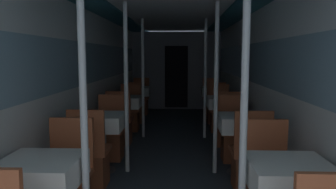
{
  "coord_description": "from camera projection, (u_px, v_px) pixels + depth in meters",
  "views": [
    {
      "loc": [
        0.12,
        -1.59,
        1.49
      ],
      "look_at": [
        -0.03,
        2.47,
        1.01
      ],
      "focal_mm": 35.0,
      "sensor_mm": 36.0,
      "label": 1
    }
  ],
  "objects": [
    {
      "name": "dining_table_right_0",
      "position": [
        289.0,
        181.0,
        2.32
      ],
      "size": [
        0.56,
        0.56,
        0.75
      ],
      "color": "#4C4C51",
      "rests_on": "ground_plane"
    },
    {
      "name": "wall_left",
      "position": [
        95.0,
        79.0,
        5.27
      ],
      "size": [
        0.05,
        10.04,
        2.15
      ],
      "color": "silver",
      "rests_on": "ground_plane"
    },
    {
      "name": "chair_left_near_2",
      "position": [
        120.0,
        128.0,
        5.52
      ],
      "size": [
        0.4,
        0.4,
        0.92
      ],
      "color": "brown",
      "rests_on": "ground_plane"
    },
    {
      "name": "chair_right_near_3",
      "position": [
        215.0,
        110.0,
        7.26
      ],
      "size": [
        0.4,
        0.4,
        0.92
      ],
      "color": "brown",
      "rests_on": "ground_plane"
    },
    {
      "name": "chair_right_far_2",
      "position": [
        219.0,
        117.0,
        6.49
      ],
      "size": [
        0.4,
        0.4,
        0.92
      ],
      "rotation": [
        0.0,
        0.0,
        3.14
      ],
      "color": "brown",
      "rests_on": "ground_plane"
    },
    {
      "name": "bulkhead_far",
      "position": [
        176.0,
        71.0,
        9.16
      ],
      "size": [
        2.46,
        0.09,
        2.15
      ],
      "color": "slate",
      "rests_on": "ground_plane"
    },
    {
      "name": "chair_left_far_1",
      "position": [
        111.0,
        139.0,
        4.75
      ],
      "size": [
        0.4,
        0.4,
        0.92
      ],
      "rotation": [
        0.0,
        0.0,
        3.14
      ],
      "color": "brown",
      "rests_on": "ground_plane"
    },
    {
      "name": "chair_right_near_1",
      "position": [
        249.0,
        165.0,
        3.64
      ],
      "size": [
        0.4,
        0.4,
        0.92
      ],
      "color": "brown",
      "rests_on": "ground_plane"
    },
    {
      "name": "ceiling_panel",
      "position": [
        173.0,
        11.0,
        5.09
      ],
      "size": [
        2.51,
        10.04,
        0.07
      ],
      "color": "silver",
      "rests_on": "wall_left"
    },
    {
      "name": "support_pole_right_0",
      "position": [
        244.0,
        116.0,
        2.28
      ],
      "size": [
        0.05,
        0.05,
        2.15
      ],
      "color": "silver",
      "rests_on": "ground_plane"
    },
    {
      "name": "chair_right_near_2",
      "position": [
        227.0,
        128.0,
        5.45
      ],
      "size": [
        0.4,
        0.4,
        0.92
      ],
      "color": "brown",
      "rests_on": "ground_plane"
    },
    {
      "name": "chair_left_near_1",
      "position": [
        91.0,
        163.0,
        3.71
      ],
      "size": [
        0.4,
        0.4,
        0.92
      ],
      "color": "brown",
      "rests_on": "ground_plane"
    },
    {
      "name": "dining_table_left_1",
      "position": [
        101.0,
        125.0,
        4.19
      ],
      "size": [
        0.56,
        0.56,
        0.75
      ],
      "color": "#4C4C51",
      "rests_on": "ground_plane"
    },
    {
      "name": "dining_table_right_1",
      "position": [
        241.0,
        126.0,
        4.13
      ],
      "size": [
        0.56,
        0.56,
        0.75
      ],
      "color": "#4C4C51",
      "rests_on": "ground_plane"
    },
    {
      "name": "dining_table_left_2",
      "position": [
        125.0,
        104.0,
        6.0
      ],
      "size": [
        0.56,
        0.56,
        0.75
      ],
      "color": "#4C4C51",
      "rests_on": "ground_plane"
    },
    {
      "name": "dining_table_right_2",
      "position": [
        223.0,
        105.0,
        5.93
      ],
      "size": [
        0.56,
        0.56,
        0.75
      ],
      "color": "#4C4C51",
      "rests_on": "ground_plane"
    },
    {
      "name": "chair_right_far_1",
      "position": [
        234.0,
        140.0,
        4.68
      ],
      "size": [
        0.4,
        0.4,
        0.92
      ],
      "rotation": [
        0.0,
        0.0,
        3.14
      ],
      "color": "brown",
      "rests_on": "ground_plane"
    },
    {
      "name": "dining_table_left_3",
      "position": [
        138.0,
        93.0,
        7.81
      ],
      "size": [
        0.56,
        0.56,
        0.75
      ],
      "color": "#4C4C51",
      "rests_on": "ground_plane"
    },
    {
      "name": "support_pole_left_2",
      "position": [
        143.0,
        79.0,
        5.93
      ],
      "size": [
        0.05,
        0.05,
        2.15
      ],
      "color": "silver",
      "rests_on": "ground_plane"
    },
    {
      "name": "support_pole_left_1",
      "position": [
        126.0,
        89.0,
        4.13
      ],
      "size": [
        0.05,
        0.05,
        2.15
      ],
      "color": "silver",
      "rests_on": "ground_plane"
    },
    {
      "name": "support_pole_right_1",
      "position": [
        216.0,
        89.0,
        4.08
      ],
      "size": [
        0.05,
        0.05,
        2.15
      ],
      "color": "silver",
      "rests_on": "ground_plane"
    },
    {
      "name": "wall_right",
      "position": [
        252.0,
        80.0,
        5.17
      ],
      "size": [
        0.05,
        10.04,
        2.15
      ],
      "color": "silver",
      "rests_on": "ground_plane"
    },
    {
      "name": "dining_table_right_3",
      "position": [
        213.0,
        93.0,
        7.74
      ],
      "size": [
        0.56,
        0.56,
        0.75
      ],
      "color": "#4C4C51",
      "rests_on": "ground_plane"
    },
    {
      "name": "chair_left_far_2",
      "position": [
        130.0,
        116.0,
        6.56
      ],
      "size": [
        0.4,
        0.4,
        0.92
      ],
      "rotation": [
        0.0,
        0.0,
        3.14
      ],
      "color": "brown",
      "rests_on": "ground_plane"
    },
    {
      "name": "support_pole_left_0",
      "position": [
        84.0,
        115.0,
        2.32
      ],
      "size": [
        0.05,
        0.05,
        2.15
      ],
      "color": "silver",
      "rests_on": "ground_plane"
    },
    {
      "name": "dining_table_left_0",
      "position": [
        41.0,
        178.0,
        2.39
      ],
      "size": [
        0.56,
        0.56,
        0.75
      ],
      "color": "#4C4C51",
      "rests_on": "ground_plane"
    },
    {
      "name": "chair_right_far_3",
      "position": [
        211.0,
        103.0,
        8.3
      ],
      "size": [
        0.4,
        0.4,
        0.92
      ],
      "rotation": [
        0.0,
        0.0,
        3.14
      ],
      "color": "brown",
      "rests_on": "ground_plane"
    },
    {
      "name": "chair_left_near_3",
      "position": [
        135.0,
        110.0,
        7.32
      ],
      "size": [
        0.4,
        0.4,
        0.92
      ],
      "color": "brown",
      "rests_on": "ground_plane"
    },
    {
      "name": "support_pole_right_2",
      "position": [
        205.0,
        79.0,
        5.89
      ],
      "size": [
        0.05,
        0.05,
        2.15
      ],
      "color": "silver",
      "rests_on": "ground_plane"
    },
    {
      "name": "chair_left_far_3",
      "position": [
        141.0,
        103.0,
        8.37
      ],
      "size": [
        0.4,
        0.4,
        0.92
      ],
      "rotation": [
        0.0,
        0.0,
        3.14
      ],
      "color": "brown",
      "rests_on": "ground_plane"
    }
  ]
}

